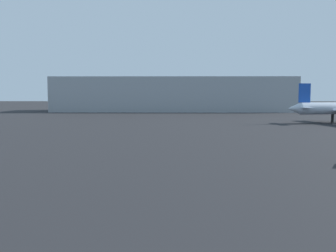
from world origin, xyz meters
TOP-DOWN VIEW (x-y plane):
  - terminal_building at (2.08, 127.50)m, footprint 82.48×22.73m

SIDE VIEW (x-z plane):
  - terminal_building at x=2.08m, z-range 0.00..11.83m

